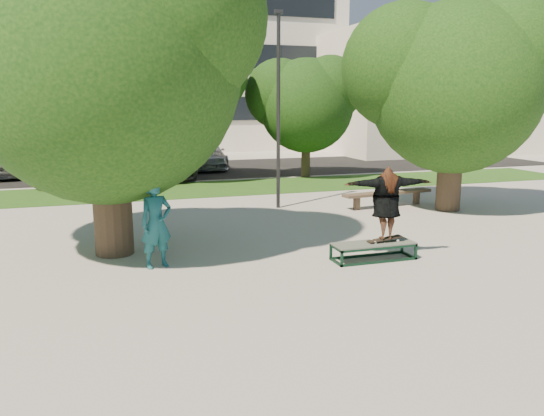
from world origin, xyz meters
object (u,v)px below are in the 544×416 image
object	(u,v)px
grind_box	(373,251)
car_dark	(118,158)
bench	(388,194)
car_silver_b	(204,154)
tree_left	(99,50)
car_silver_a	(4,162)
lamppost	(278,109)
tree_right	(452,78)
car_grey	(157,161)
bystander	(156,223)

from	to	relation	value
grind_box	car_dark	distance (m)	18.31
bench	grind_box	bearing A→B (deg)	-129.86
car_silver_b	bench	bearing A→B (deg)	-68.88
tree_left	bench	world-z (taller)	tree_left
tree_left	car_silver_a	xyz separation A→B (m)	(-4.34, 14.64, -3.74)
lamppost	car_dark	distance (m)	12.64
car_silver_a	tree_right	bearing A→B (deg)	-44.56
lamppost	bench	size ratio (longest dim) A/B	1.85
car_silver_b	tree_right	bearing A→B (deg)	-64.41
car_grey	car_silver_b	xyz separation A→B (m)	(2.75, 3.00, -0.06)
grind_box	bench	world-z (taller)	bench
car_grey	car_silver_b	bearing A→B (deg)	39.14
tree_right	grind_box	distance (m)	7.53
tree_left	car_dark	distance (m)	15.88
tree_right	car_silver_b	distance (m)	14.77
grind_box	car_grey	bearing A→B (deg)	101.90
grind_box	car_silver_b	size ratio (longest dim) A/B	0.36
car_silver_a	car_dark	xyz separation A→B (m)	(5.02, 0.76, -0.03)
lamppost	car_grey	size ratio (longest dim) A/B	1.09
tree_right	car_dark	xyz separation A→B (m)	(-9.54, 13.42, -3.45)
tree_right	car_silver_a	xyz separation A→B (m)	(-14.55, 12.65, -3.41)
car_grey	car_silver_a	bearing A→B (deg)	153.05
lamppost	car_silver_b	distance (m)	11.76
bench	car_silver_a	size ratio (longest dim) A/B	0.82
bench	tree_left	bearing A→B (deg)	-168.51
bystander	grind_box	bearing A→B (deg)	-30.20
car_silver_b	grind_box	bearing A→B (deg)	-84.36
car_silver_a	car_silver_b	distance (m)	9.42
car_silver_a	bench	bearing A→B (deg)	-45.28
bystander	car_dark	world-z (taller)	bystander
car_dark	tree_right	bearing A→B (deg)	-50.83
lamppost	car_dark	xyz separation A→B (m)	(-4.62, 11.50, -2.50)
tree_left	car_silver_a	distance (m)	15.72
tree_left	car_dark	world-z (taller)	tree_left
grind_box	car_dark	world-z (taller)	car_dark
car_silver_a	car_dark	bearing A→B (deg)	5.10
lamppost	bystander	bearing A→B (deg)	-129.71
bench	car_silver_a	distance (m)	17.55
tree_right	car_grey	distance (m)	13.50
bystander	car_silver_a	world-z (taller)	bystander
tree_left	car_silver_b	xyz separation A→B (m)	(5.04, 15.41, -3.70)
grind_box	car_grey	size ratio (longest dim) A/B	0.32
lamppost	grind_box	distance (m)	6.86
lamppost	grind_box	bearing A→B (deg)	-89.11
grind_box	tree_left	bearing A→B (deg)	157.02
car_silver_a	car_grey	world-z (taller)	car_grey
bystander	car_silver_b	bearing A→B (deg)	57.40
tree_left	tree_right	xyz separation A→B (m)	(10.21, 1.99, -0.33)
car_dark	car_grey	size ratio (longest dim) A/B	0.70
car_silver_a	car_silver_b	xyz separation A→B (m)	(9.39, 0.76, 0.04)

